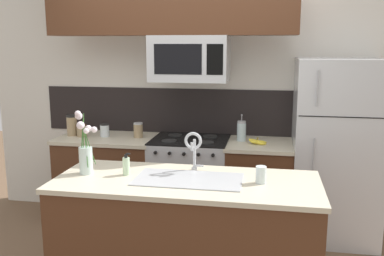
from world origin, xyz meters
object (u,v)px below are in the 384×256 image
Objects in this scene: storage_jar_squat at (138,130)px; banana_bunch at (258,142)px; storage_jar_short at (105,130)px; storage_jar_medium at (82,131)px; microwave at (190,59)px; dish_soap_bottle at (126,166)px; flower_vase at (85,153)px; french_press at (241,131)px; stove_range at (190,183)px; sink_faucet at (194,146)px; storage_jar_tall at (72,125)px; drinking_glass at (261,175)px; refrigerator at (335,150)px.

storage_jar_squat reaches higher than banana_bunch.
storage_jar_medium is at bearing -171.27° from storage_jar_short.
storage_jar_short is at bearing 178.30° from microwave.
banana_bunch is at bearing 51.55° from dish_soap_bottle.
storage_jar_squat is 0.32× the size of flower_vase.
storage_jar_medium reaches higher than banana_bunch.
french_press is (1.64, 0.09, 0.04)m from storage_jar_medium.
stove_range is 6.17× the size of storage_jar_squat.
sink_faucet is at bearing -77.90° from microwave.
storage_jar_tall is at bearing 119.61° from flower_vase.
storage_jar_tall is 1.82× the size of drinking_glass.
storage_jar_tall is at bearing -180.00° from stove_range.
drinking_glass is at bearing -87.24° from banana_bunch.
drinking_glass is at bearing -44.91° from storage_jar_squat.
flower_vase reaches higher than drinking_glass.
storage_jar_short is at bearing 105.56° from flower_vase.
dish_soap_bottle reaches higher than banana_bunch.
banana_bunch is 0.40× the size of flower_vase.
storage_jar_short is 1.41m from french_press.
storage_jar_short is 0.82× the size of dish_soap_bottle.
sink_faucet is at bearing -78.13° from stove_range.
storage_jar_tall is at bearing 179.05° from microwave.
banana_bunch is at bearing 92.76° from drinking_glass.
microwave is 1.17m from storage_jar_short.
storage_jar_tall is 0.46× the size of flower_vase.
sink_faucet is at bearing -137.81° from refrigerator.
banana_bunch is 1.70m from flower_vase.
storage_jar_short is 0.35m from storage_jar_squat.
storage_jar_squat is 0.56× the size of french_press.
dish_soap_bottle is 0.32m from flower_vase.
storage_jar_squat is 1.29m from dish_soap_bottle.
sink_faucet is (0.22, -1.03, -0.61)m from microwave.
refrigerator reaches higher than french_press.
french_press is (-0.89, 0.04, 0.15)m from refrigerator.
storage_jar_short is (-0.90, 0.01, 0.52)m from stove_range.
sink_faucet is 2.55× the size of drinking_glass.
refrigerator is 2.07m from dish_soap_bottle.
banana_bunch is at bearing -5.26° from stove_range.
refrigerator reaches higher than sink_faucet.
dish_soap_bottle is 0.98m from drinking_glass.
french_press reaches higher than drinking_glass.
flower_vase is at bearing -136.21° from banana_bunch.
storage_jar_squat is (0.71, 0.04, -0.03)m from storage_jar_tall.
storage_jar_tall is 1.62× the size of storage_jar_short.
storage_jar_squat is 1.22m from banana_bunch.
storage_jar_medium is 1.64m from french_press.
storage_jar_tall is 1.76m from french_press.
storage_jar_medium is (-1.14, -0.01, -0.75)m from microwave.
stove_range is 1.35m from dish_soap_bottle.
storage_jar_short is 0.71× the size of banana_bunch.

